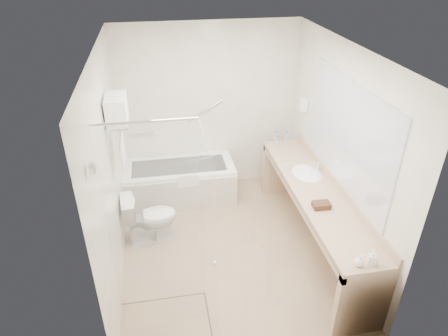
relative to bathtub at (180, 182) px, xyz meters
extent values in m
plane|color=#99785E|center=(0.50, -1.24, -0.28)|extent=(3.20, 3.20, 0.00)
cube|color=white|center=(0.50, -1.24, 2.22)|extent=(2.60, 3.20, 0.10)
cube|color=silver|center=(0.50, 0.36, 0.97)|extent=(2.60, 0.10, 2.50)
cube|color=silver|center=(0.50, -2.84, 0.97)|extent=(2.60, 0.10, 2.50)
cube|color=silver|center=(-0.80, -1.24, 0.97)|extent=(0.10, 3.20, 2.50)
cube|color=silver|center=(1.80, -1.24, 0.97)|extent=(0.10, 3.20, 2.50)
cube|color=white|center=(0.00, 0.01, 0.00)|extent=(1.60, 0.70, 0.55)
cube|color=beige|center=(0.00, -0.35, -0.03)|extent=(1.60, 0.02, 0.50)
cube|color=white|center=(0.10, -0.34, 0.22)|extent=(0.28, 0.06, 0.18)
cylinder|color=silver|center=(-0.45, 0.32, 0.67)|extent=(0.40, 0.03, 0.03)
cylinder|color=silver|center=(0.45, 0.32, 0.97)|extent=(0.53, 0.03, 0.33)
cube|color=silver|center=(-0.35, -1.94, 0.77)|extent=(0.90, 0.01, 2.10)
cube|color=silver|center=(0.10, -2.39, 0.77)|extent=(0.02, 0.90, 2.10)
cylinder|color=silver|center=(-0.35, -1.94, 1.82)|extent=(0.90, 0.02, 0.02)
sphere|color=silver|center=(0.13, -2.54, 0.72)|extent=(0.05, 0.05, 0.05)
cylinder|color=silver|center=(-0.75, -2.39, 1.67)|extent=(0.04, 0.10, 0.10)
cube|color=silver|center=(-0.67, -0.89, 1.42)|extent=(0.24, 0.55, 0.02)
cylinder|color=silver|center=(-0.67, -0.89, 1.20)|extent=(0.02, 0.55, 0.02)
cube|color=white|center=(-0.67, -0.89, 1.04)|extent=(0.03, 0.42, 0.32)
cube|color=white|center=(-0.67, -0.89, 1.48)|extent=(0.22, 0.40, 0.08)
cube|color=white|center=(-0.67, -0.89, 1.57)|extent=(0.22, 0.40, 0.08)
cube|color=white|center=(-0.67, -0.89, 1.65)|extent=(0.22, 0.40, 0.08)
cube|color=tan|center=(1.52, -1.39, 0.55)|extent=(0.55, 2.70, 0.05)
cube|color=tan|center=(1.78, -1.39, 0.62)|extent=(0.03, 2.70, 0.10)
cube|color=tan|center=(1.27, -1.39, 0.49)|extent=(0.04, 2.70, 0.08)
cube|color=tan|center=(1.52, -2.70, 0.12)|extent=(0.55, 0.08, 0.80)
cube|color=tan|center=(1.52, -0.08, 0.12)|extent=(0.55, 0.08, 0.80)
ellipsoid|color=white|center=(1.55, -0.99, 0.54)|extent=(0.40, 0.52, 0.14)
cylinder|color=silver|center=(1.70, -0.99, 0.65)|extent=(0.03, 0.03, 0.14)
cube|color=silver|center=(1.79, -1.39, 1.27)|extent=(0.02, 2.00, 1.20)
cube|color=white|center=(1.75, -0.19, 1.17)|extent=(0.08, 0.10, 0.18)
imported|color=white|center=(-0.45, -0.88, 0.06)|extent=(0.72, 0.45, 0.67)
cube|color=#4C2C1B|center=(1.45, -1.73, 0.61)|extent=(0.20, 0.13, 0.06)
imported|color=white|center=(1.56, -2.64, 0.61)|extent=(0.12, 0.16, 0.07)
imported|color=white|center=(1.44, -2.64, 0.62)|extent=(0.09, 0.12, 0.09)
cylinder|color=silver|center=(1.39, -0.14, 0.67)|extent=(0.07, 0.07, 0.19)
cylinder|color=blue|center=(1.39, -0.14, 0.77)|extent=(0.03, 0.03, 0.03)
cylinder|color=silver|center=(1.39, -0.22, 0.65)|extent=(0.05, 0.05, 0.15)
cylinder|color=blue|center=(1.39, -0.22, 0.74)|extent=(0.03, 0.03, 0.02)
cylinder|color=silver|center=(1.55, -0.14, 0.66)|extent=(0.06, 0.06, 0.17)
cylinder|color=blue|center=(1.55, -0.14, 0.76)|extent=(0.03, 0.03, 0.03)
cylinder|color=silver|center=(1.34, -0.87, 0.62)|extent=(0.09, 0.09, 0.10)
cylinder|color=silver|center=(1.44, -1.01, 0.62)|extent=(0.10, 0.10, 0.10)
camera|label=1|loc=(-0.24, -5.07, 3.15)|focal=32.00mm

